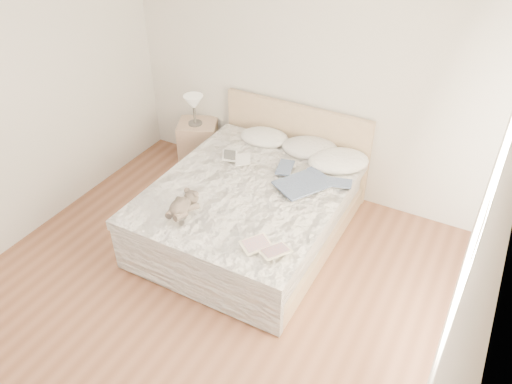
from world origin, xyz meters
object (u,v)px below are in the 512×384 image
photo_book (236,158)px  teddy_bear (181,212)px  childrens_book (265,248)px  nightstand (199,144)px  bed (253,207)px  table_lamp (194,104)px

photo_book → teddy_bear: 1.03m
teddy_bear → childrens_book: bearing=-3.3°
teddy_bear → nightstand: bearing=119.0°
nightstand → childrens_book: 2.41m
bed → nightstand: size_ratio=3.83×
childrens_book → photo_book: bearing=163.7°
nightstand → table_lamp: size_ratio=1.56×
nightstand → teddy_bear: teddy_bear is taller
nightstand → teddy_bear: size_ratio=1.80×
table_lamp → teddy_bear: (0.90, -1.55, -0.17)m
bed → table_lamp: (-1.21, 0.79, 0.51)m
nightstand → table_lamp: (-0.01, -0.03, 0.54)m
table_lamp → bed: bearing=-33.3°
photo_book → childrens_book: 1.40m
bed → nightstand: (-1.20, 0.82, -0.03)m
childrens_book → teddy_bear: bearing=-149.0°
table_lamp → childrens_book: bearing=-42.0°
table_lamp → childrens_book: (1.76, -1.59, -0.19)m
bed → table_lamp: bed is taller
nightstand → teddy_bear: bearing=-60.4°
bed → table_lamp: size_ratio=5.98×
teddy_bear → photo_book: bearing=91.6°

